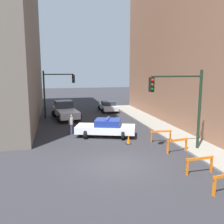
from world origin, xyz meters
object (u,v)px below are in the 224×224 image
Objects in this scene: pedestrian_crossing at (71,124)px; barrier_back at (177,143)px; traffic_light_near at (184,98)px; traffic_cone at (129,140)px; white_truck at (65,110)px; barrier_mid at (200,162)px; parked_car_near at (108,106)px; barrier_corner at (161,134)px; police_car at (106,128)px; traffic_light_far at (54,87)px.

pedestrian_crossing is 1.04× the size of barrier_back.
traffic_cone is at bearing 141.50° from traffic_light_near.
white_truck reaches higher than barrier_mid.
parked_car_near reaches higher than traffic_cone.
white_truck is 3.51× the size of barrier_mid.
traffic_light_near is 3.25× the size of barrier_mid.
barrier_corner is at bearing 102.93° from traffic_light_near.
pedestrian_crossing reaches higher than barrier_back.
traffic_light_near is 3.26× the size of barrier_corner.
police_car is at bearing -102.62° from parked_car_near.
traffic_light_far is 14.07m from barrier_corner.
pedestrian_crossing reaches higher than barrier_corner.
traffic_light_far is at bearing -156.77° from parked_car_near.
traffic_light_near reaches higher than barrier_mid.
traffic_light_near is 16.83m from parked_car_near.
barrier_back and barrier_corner have the same top height.
barrier_back is 2.42× the size of traffic_cone.
white_truck reaches higher than barrier_back.
traffic_cone is (-2.04, 5.89, -0.30)m from barrier_mid.
traffic_cone is at bearing -77.03° from white_truck.
traffic_light_far is 10.19m from police_car.
traffic_light_near is at bearing 25.39° from barrier_back.
pedestrian_crossing is 8.96m from barrier_back.
barrier_mid is at bearing 79.67° from pedestrian_crossing.
traffic_light_far reaches higher than white_truck.
pedestrian_crossing reaches higher than parked_car_near.
white_truck is at bearing 118.36° from traffic_light_near.
parked_car_near reaches higher than barrier_corner.
barrier_back is at bearing -61.38° from traffic_light_far.
traffic_light_near reaches higher than pedestrian_crossing.
traffic_cone is at bearing -65.94° from traffic_light_far.
barrier_mid is 1.00× the size of barrier_corner.
white_truck is 3.54× the size of barrier_back.
barrier_corner is (-0.50, 2.18, -2.91)m from traffic_light_near.
traffic_light_far is 12.85m from traffic_cone.
pedestrian_crossing is (1.22, -7.65, -2.54)m from traffic_light_far.
traffic_light_far is (-8.03, 13.73, -0.13)m from traffic_light_near.
barrier_corner is (6.46, -10.71, -0.29)m from white_truck.
barrier_back is at bearing -124.01° from police_car.
traffic_light_near is 3.13× the size of pedestrian_crossing.
traffic_cone is (-1.57, -14.19, -0.36)m from parked_car_near.
barrier_corner is (7.53, -11.55, -2.78)m from traffic_light_far.
pedestrian_crossing is 2.53× the size of traffic_cone.
barrier_back is (6.54, -13.10, -0.29)m from white_truck.
traffic_light_near is at bearing -69.51° from white_truck.
parked_car_near is at bearing 22.81° from traffic_light_far.
barrier_corner is (-0.07, 2.39, 0.00)m from barrier_back.
white_truck is at bearing 110.22° from barrier_mid.
white_truck is at bearing -146.52° from parked_car_near.
barrier_back is at bearing -71.35° from white_truck.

